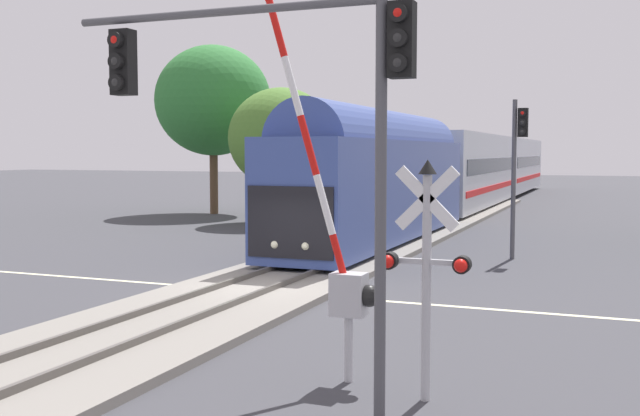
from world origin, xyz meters
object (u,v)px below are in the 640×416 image
Objects in this scene: traffic_signal_near_right at (286,94)px; oak_behind_train at (281,138)px; traffic_signal_far_side at (518,153)px; commuter_train at (469,168)px; crossing_signal_mast at (426,254)px; pine_left_background at (213,101)px; crossing_gate_near at (341,260)px.

oak_behind_train reaches higher than traffic_signal_near_right.
commuter_train is at bearing 104.75° from traffic_signal_far_side.
crossing_signal_mast is 28.70m from oak_behind_train.
oak_behind_train is (-7.54, -12.60, 1.76)m from commuter_train.
pine_left_background reaches higher than traffic_signal_far_side.
commuter_train is at bearing 31.38° from pine_left_background.
commuter_train is 37.45m from crossing_gate_near.
traffic_signal_far_side is at bearing -34.49° from oak_behind_train.
crossing_gate_near is at bearing -56.70° from pine_left_background.
crossing_signal_mast is 15.99m from traffic_signal_far_side.
traffic_signal_near_right reaches higher than crossing_signal_mast.
crossing_gate_near is 1.14× the size of traffic_signal_far_side.
oak_behind_train reaches higher than traffic_signal_far_side.
traffic_signal_far_side reaches higher than commuter_train.
crossing_gate_near is 1.05× the size of traffic_signal_near_right.
traffic_signal_near_right is at bearing -93.75° from traffic_signal_far_side.
traffic_signal_far_side is (1.12, 17.09, -0.84)m from traffic_signal_near_right.
pine_left_background reaches higher than traffic_signal_near_right.
commuter_train is at bearing 96.76° from traffic_signal_near_right.
traffic_signal_near_right is 28.87m from oak_behind_train.
commuter_train is 10.07× the size of traffic_signal_near_right.
commuter_train is at bearing 59.08° from oak_behind_train.
pine_left_background is at bearing 123.30° from crossing_gate_near.
traffic_signal_near_right is 0.84× the size of oak_behind_train.
commuter_train is 5.95× the size of pine_left_background.
oak_behind_train is (-12.37, 24.54, 2.49)m from crossing_gate_near.
traffic_signal_near_right reaches higher than traffic_signal_far_side.
pine_left_background is (-13.97, -8.52, 4.13)m from commuter_train.
oak_behind_train is (-13.26, 9.11, 0.76)m from traffic_signal_far_side.
pine_left_background is at bearing -148.62° from commuter_train.
crossing_signal_mast is 0.36× the size of pine_left_background.
traffic_signal_far_side is (5.71, -21.70, 1.00)m from commuter_train.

